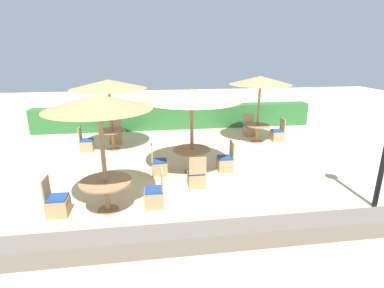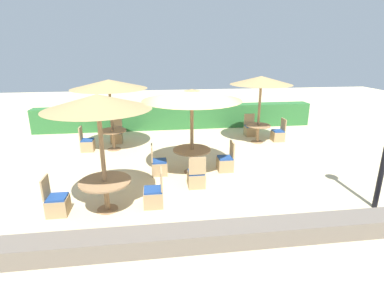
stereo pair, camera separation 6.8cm
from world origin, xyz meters
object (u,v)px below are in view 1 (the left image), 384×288
(patio_chair_back_right_north, at_px, (249,130))
(parasol_center, at_px, (192,95))
(patio_chair_center_south, at_px, (197,178))
(round_table_front_left, at_px, (106,187))
(parasol_back_right, at_px, (261,81))
(round_table_back_left, at_px, (112,135))
(patio_chair_center_west, at_px, (159,166))
(patio_chair_back_left_north, at_px, (116,136))
(round_table_back_right, at_px, (257,129))
(round_table_center, at_px, (192,154))
(parasol_front_left, at_px, (98,103))
(patio_chair_front_left_east, at_px, (155,196))
(patio_chair_center_east, at_px, (225,162))
(patio_chair_front_left_west, at_px, (57,204))
(patio_chair_back_left_west, at_px, (87,144))
(parasol_back_left, at_px, (108,85))
(patio_chair_back_right_east, at_px, (277,135))

(patio_chair_back_right_north, relative_size, parasol_center, 0.32)
(patio_chair_center_south, bearing_deg, round_table_front_left, -156.94)
(parasol_back_right, relative_size, round_table_back_left, 2.65)
(parasol_center, bearing_deg, parasol_back_right, 41.85)
(patio_chair_center_west, xyz_separation_m, patio_chair_back_left_north, (-1.60, 3.50, 0.00))
(round_table_back_right, distance_m, patio_chair_back_right_north, 1.03)
(parasol_center, distance_m, round_table_center, 1.78)
(round_table_center, bearing_deg, patio_chair_center_west, -179.32)
(round_table_back_right, relative_size, patio_chair_back_right_north, 1.07)
(round_table_back_right, relative_size, patio_chair_back_left_north, 1.07)
(parasol_front_left, xyz_separation_m, parasol_center, (2.28, 1.98, -0.17))
(patio_chair_back_right_north, height_order, round_table_back_left, patio_chair_back_right_north)
(patio_chair_back_left_north, bearing_deg, round_table_center, 126.81)
(round_table_back_right, bearing_deg, patio_chair_front_left_east, -132.28)
(patio_chair_center_west, bearing_deg, parasol_back_right, 124.09)
(patio_chair_front_left_east, bearing_deg, round_table_back_right, -42.28)
(patio_chair_center_east, bearing_deg, patio_chair_front_left_west, 114.41)
(round_table_center, height_order, patio_chair_back_left_west, patio_chair_back_left_west)
(round_table_front_left, relative_size, patio_chair_center_east, 1.27)
(patio_chair_front_left_west, bearing_deg, patio_chair_back_left_west, -177.52)
(patio_chair_back_right_north, height_order, parasol_back_left, parasol_back_left)
(patio_chair_center_east, xyz_separation_m, patio_chair_back_left_west, (-4.64, 2.53, 0.00))
(round_table_center, distance_m, patio_chair_back_left_north, 4.37)
(parasol_center, height_order, patio_chair_center_west, parasol_center)
(patio_chair_back_right_east, bearing_deg, patio_chair_back_left_north, 84.04)
(patio_chair_back_right_east, bearing_deg, round_table_back_right, 93.65)
(parasol_back_left, bearing_deg, patio_chair_back_left_west, -178.26)
(parasol_front_left, bearing_deg, parasol_center, 40.99)
(patio_chair_back_right_north, distance_m, patio_chair_center_west, 5.54)
(round_table_back_right, xyz_separation_m, round_table_center, (-3.06, -2.74, 0.05))
(round_table_front_left, bearing_deg, patio_chair_back_left_west, 106.13)
(parasol_front_left, distance_m, patio_chair_back_right_east, 8.19)
(patio_chair_back_right_north, distance_m, patio_chair_center_east, 4.24)
(round_table_center, height_order, round_table_back_left, round_table_back_left)
(patio_chair_back_right_north, bearing_deg, round_table_center, 50.52)
(patio_chair_front_left_west, distance_m, patio_chair_back_left_west, 4.55)
(parasol_back_right, bearing_deg, round_table_front_left, -138.51)
(patio_chair_back_left_west, bearing_deg, round_table_center, 54.79)
(patio_chair_center_south, height_order, parasol_back_left, parasol_back_left)
(round_table_back_right, bearing_deg, parasol_back_right, 90.00)
(patio_chair_front_left_west, relative_size, parasol_back_left, 0.34)
(patio_chair_front_left_west, bearing_deg, round_table_back_right, 126.43)
(patio_chair_front_left_east, bearing_deg, parasol_center, -31.58)
(parasol_front_left, relative_size, patio_chair_back_right_east, 2.94)
(round_table_front_left, xyz_separation_m, patio_chair_back_right_north, (5.35, 5.71, -0.35))
(round_table_center, height_order, patio_chair_back_left_north, patio_chair_back_left_north)
(patio_chair_back_right_east, relative_size, parasol_back_left, 0.34)
(parasol_back_right, bearing_deg, parasol_center, -138.15)
(parasol_center, height_order, patio_chair_back_left_north, parasol_center)
(patio_chair_front_left_west, xyz_separation_m, patio_chair_back_left_west, (-0.20, 4.54, 0.00))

